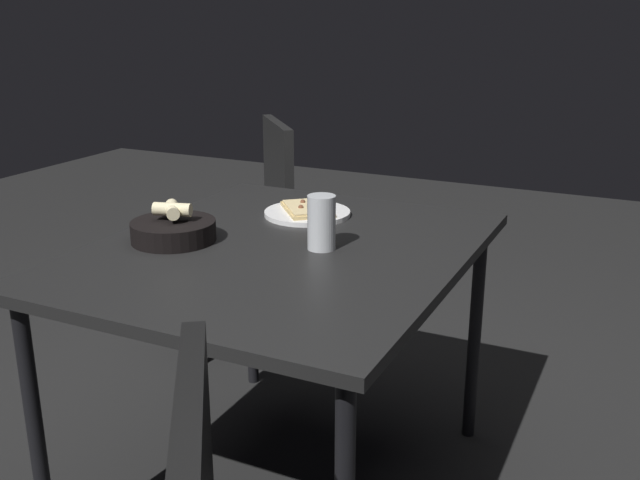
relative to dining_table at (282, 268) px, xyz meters
name	(u,v)px	position (x,y,z in m)	size (l,w,h in m)	color
dining_table	(282,268)	(0.00, 0.00, 0.00)	(0.94, 1.14, 0.75)	black
pizza_plate	(307,212)	(-0.07, 0.30, 0.07)	(0.26, 0.26, 0.04)	white
bread_basket	(174,229)	(-0.28, -0.08, 0.09)	(0.23, 0.23, 0.10)	black
beer_glass	(321,225)	(0.10, 0.03, 0.13)	(0.07, 0.07, 0.14)	silver
chair_far	(251,222)	(-0.59, 0.82, -0.16)	(0.62, 0.62, 0.92)	black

